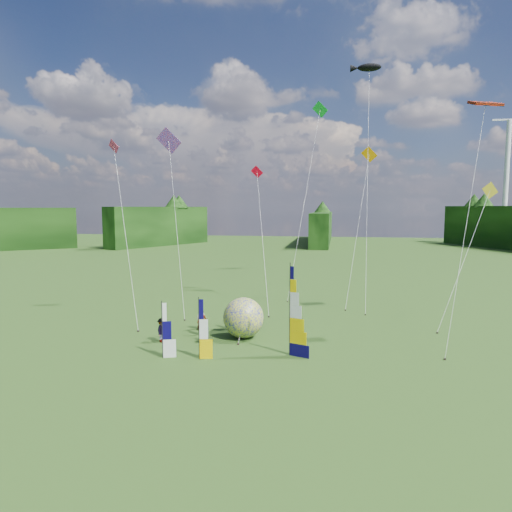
% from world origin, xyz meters
% --- Properties ---
extents(ground, '(220.00, 220.00, 0.00)m').
position_xyz_m(ground, '(0.00, 0.00, 0.00)').
color(ground, '#3B5F24').
rests_on(ground, ground).
extents(treeline_ring, '(210.00, 210.00, 8.00)m').
position_xyz_m(treeline_ring, '(0.00, 0.00, 4.00)').
color(treeline_ring, '#2A5B18').
rests_on(treeline_ring, ground).
extents(turbine_right, '(8.00, 1.20, 30.00)m').
position_xyz_m(turbine_right, '(45.00, 102.00, 15.00)').
color(turbine_right, silver).
rests_on(turbine_right, ground).
extents(feather_banner_main, '(1.33, 0.58, 5.13)m').
position_xyz_m(feather_banner_main, '(1.22, 2.46, 2.57)').
color(feather_banner_main, '#090442').
rests_on(feather_banner_main, ground).
extents(side_banner_left, '(0.95, 0.28, 3.39)m').
position_xyz_m(side_banner_left, '(-3.65, 0.92, 1.69)').
color(side_banner_left, '#F3C500').
rests_on(side_banner_left, ground).
extents(side_banner_far, '(0.91, 0.42, 3.15)m').
position_xyz_m(side_banner_far, '(-5.71, 0.71, 1.57)').
color(side_banner_far, white).
rests_on(side_banner_far, ground).
extents(bol_inflatable, '(3.24, 3.24, 2.63)m').
position_xyz_m(bol_inflatable, '(-2.09, 5.47, 1.31)').
color(bol_inflatable, navy).
rests_on(bol_inflatable, ground).
extents(spectator_a, '(0.67, 0.50, 1.70)m').
position_xyz_m(spectator_a, '(-4.90, 5.51, 0.85)').
color(spectator_a, '#66594C').
rests_on(spectator_a, ground).
extents(spectator_b, '(0.75, 0.38, 1.53)m').
position_xyz_m(spectator_b, '(-5.31, 6.79, 0.77)').
color(spectator_b, '#66594C').
rests_on(spectator_b, ground).
extents(spectator_c, '(0.37, 0.99, 1.53)m').
position_xyz_m(spectator_c, '(-6.93, 3.61, 0.77)').
color(spectator_c, '#66594C').
rests_on(spectator_c, ground).
extents(spectator_d, '(1.05, 1.06, 1.80)m').
position_xyz_m(spectator_d, '(-3.40, 7.32, 0.90)').
color(spectator_d, '#66594C').
rests_on(spectator_d, ground).
extents(camp_chair, '(0.59, 0.59, 0.93)m').
position_xyz_m(camp_chair, '(-4.34, 4.06, 0.46)').
color(camp_chair, '#001543').
rests_on(camp_chair, ground).
extents(kite_whale, '(8.15, 16.63, 24.03)m').
position_xyz_m(kite_whale, '(6.34, 19.91, 12.01)').
color(kite_whale, black).
rests_on(kite_whale, ground).
extents(kite_rainbow_delta, '(7.28, 10.22, 16.02)m').
position_xyz_m(kite_rainbow_delta, '(-9.02, 12.26, 8.01)').
color(kite_rainbow_delta, '#DA374D').
rests_on(kite_rainbow_delta, ground).
extents(kite_parafoil, '(9.05, 11.29, 17.00)m').
position_xyz_m(kite_parafoil, '(11.34, 6.20, 8.50)').
color(kite_parafoil, red).
rests_on(kite_parafoil, ground).
extents(small_kite_red, '(5.36, 11.86, 12.78)m').
position_xyz_m(small_kite_red, '(-2.63, 16.05, 6.39)').
color(small_kite_red, red).
rests_on(small_kite_red, ground).
extents(small_kite_orange, '(4.61, 9.72, 14.56)m').
position_xyz_m(small_kite_orange, '(5.53, 18.15, 7.28)').
color(small_kite_orange, '#FF9500').
rests_on(small_kite_orange, ground).
extents(small_kite_yellow, '(9.09, 10.22, 10.80)m').
position_xyz_m(small_kite_yellow, '(12.86, 11.95, 5.40)').
color(small_kite_yellow, yellow).
rests_on(small_kite_yellow, ground).
extents(small_kite_pink, '(8.45, 9.12, 14.11)m').
position_xyz_m(small_kite_pink, '(-11.49, 8.30, 7.05)').
color(small_kite_pink, '#D63360').
rests_on(small_kite_pink, ground).
extents(small_kite_green, '(8.14, 13.66, 20.12)m').
position_xyz_m(small_kite_green, '(0.60, 22.16, 10.06)').
color(small_kite_green, green).
rests_on(small_kite_green, ground).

